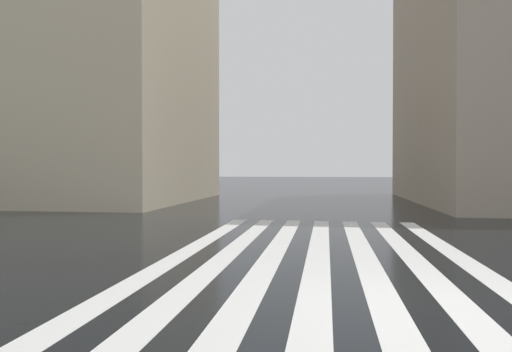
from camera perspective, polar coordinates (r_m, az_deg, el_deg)
The scene contains 3 objects.
ground_plane at distance 6.94m, azimuth 21.49°, elevation -15.10°, with size 220.00×220.00×0.00m, color black.
zebra_crossing at distance 10.68m, azimuth 7.73°, elevation -9.40°, with size 13.00×6.50×0.01m.
haussmann_block_mid at distance 33.51m, azimuth -26.37°, elevation 17.76°, with size 14.53×20.91×23.90m.
Camera 1 is at (-6.50, 1.49, 1.90)m, focal length 32.38 mm.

